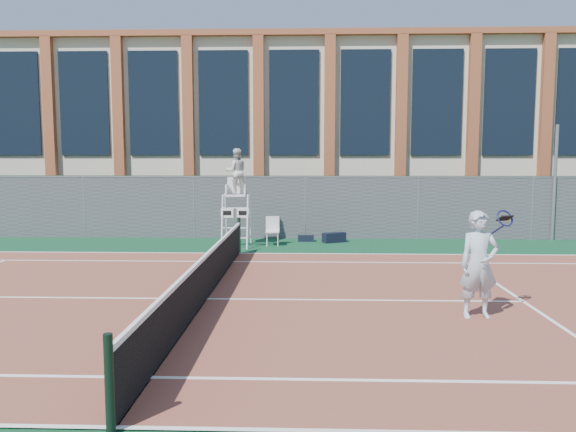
{
  "coord_description": "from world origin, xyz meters",
  "views": [
    {
      "loc": [
        2.05,
        -11.15,
        2.91
      ],
      "look_at": [
        1.57,
        3.0,
        1.43
      ],
      "focal_mm": 35.0,
      "sensor_mm": 36.0,
      "label": 1
    }
  ],
  "objects_px": {
    "tennis_player": "(479,264)",
    "umpire_chair": "(236,174)",
    "plastic_chair": "(273,228)",
    "steel_pole": "(555,183)"
  },
  "relations": [
    {
      "from": "tennis_player",
      "to": "umpire_chair",
      "type": "bearing_deg",
      "value": 123.28
    },
    {
      "from": "plastic_chair",
      "to": "tennis_player",
      "type": "height_order",
      "value": "tennis_player"
    },
    {
      "from": "umpire_chair",
      "to": "tennis_player",
      "type": "xyz_separation_m",
      "value": [
        5.38,
        -8.2,
        -1.36
      ]
    },
    {
      "from": "steel_pole",
      "to": "plastic_chair",
      "type": "relative_size",
      "value": 4.21
    },
    {
      "from": "umpire_chair",
      "to": "steel_pole",
      "type": "bearing_deg",
      "value": 8.61
    },
    {
      "from": "steel_pole",
      "to": "tennis_player",
      "type": "relative_size",
      "value": 2.09
    },
    {
      "from": "umpire_chair",
      "to": "plastic_chair",
      "type": "height_order",
      "value": "umpire_chair"
    },
    {
      "from": "steel_pole",
      "to": "tennis_player",
      "type": "distance_m",
      "value": 11.36
    },
    {
      "from": "umpire_chair",
      "to": "tennis_player",
      "type": "relative_size",
      "value": 1.67
    },
    {
      "from": "steel_pole",
      "to": "tennis_player",
      "type": "bearing_deg",
      "value": -119.4
    }
  ]
}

